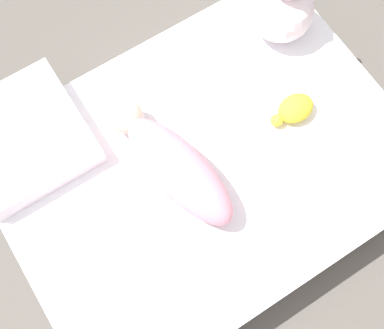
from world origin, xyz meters
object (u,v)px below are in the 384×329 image
(swaddled_baby, at_px, (173,165))
(pillow, at_px, (23,138))
(turtle_plush, at_px, (294,109))
(bunny_plush, at_px, (283,7))

(swaddled_baby, height_order, pillow, swaddled_baby)
(swaddled_baby, bearing_deg, pillow, 34.94)
(swaddled_baby, distance_m, turtle_plush, 0.43)
(pillow, relative_size, turtle_plush, 2.51)
(bunny_plush, xyz_separation_m, turtle_plush, (0.14, 0.29, -0.09))
(swaddled_baby, relative_size, bunny_plush, 1.42)
(swaddled_baby, xyz_separation_m, turtle_plush, (-0.43, 0.03, -0.04))
(swaddled_baby, relative_size, pillow, 1.35)
(pillow, distance_m, turtle_plush, 0.86)
(pillow, bearing_deg, turtle_plush, 154.24)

